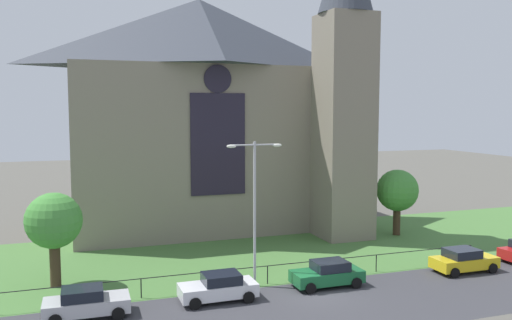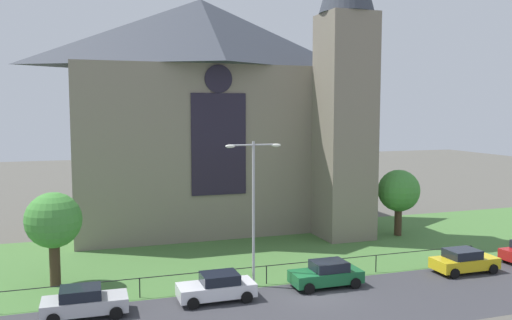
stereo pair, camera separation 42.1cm
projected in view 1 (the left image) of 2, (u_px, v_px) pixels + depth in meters
ground at (257, 250)px, 39.78m from camera, size 160.00×160.00×0.00m
road_asphalt at (331, 306)px, 28.48m from camera, size 120.00×8.00×0.01m
grass_verge at (266, 257)px, 37.90m from camera, size 120.00×20.00×0.01m
church_building at (210, 111)px, 47.09m from camera, size 23.20×16.20×26.00m
iron_railing at (268, 268)px, 32.00m from camera, size 29.94×0.07×1.13m
tree_right_far at (397, 191)px, 44.36m from camera, size 3.45×3.45×5.48m
tree_left_near at (54, 222)px, 31.28m from camera, size 3.29×3.29×5.60m
streetlamp_near at (255, 195)px, 31.21m from camera, size 3.37×0.26×8.58m
parked_car_silver at (86, 303)px, 26.89m from camera, size 4.24×2.09×1.51m
parked_car_white at (219, 287)px, 29.21m from camera, size 4.21×2.03×1.51m
parked_car_green at (328, 274)px, 31.61m from camera, size 4.20×2.02×1.51m
parked_car_yellow at (464, 260)px, 34.46m from camera, size 4.21×2.03×1.51m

